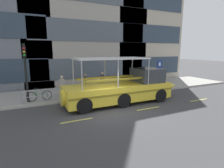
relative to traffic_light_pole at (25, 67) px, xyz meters
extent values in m
plane|color=#3D3D3F|center=(4.74, -3.70, -2.64)|extent=(120.00, 120.00, 0.00)
cube|color=#99968E|center=(4.74, 1.90, -2.55)|extent=(32.00, 4.80, 0.18)
cube|color=#B2ADA3|center=(4.74, -0.59, -2.55)|extent=(32.00, 0.18, 0.18)
cube|color=#DBD64C|center=(2.34, -4.38, -2.64)|extent=(1.80, 0.12, 0.01)
cube|color=#DBD64C|center=(7.14, -4.38, -2.64)|extent=(1.80, 0.12, 0.01)
cube|color=#DBD64C|center=(11.94, -4.38, -2.64)|extent=(1.80, 0.12, 0.01)
cube|color=#4C5660|center=(6.57, 4.67, -0.72)|extent=(12.56, 0.06, 2.12)
cube|color=#4C5660|center=(6.57, 4.67, 3.13)|extent=(12.56, 0.06, 2.12)
cube|color=#B2A893|center=(14.46, 10.46, 6.99)|extent=(9.36, 11.53, 19.27)
cube|color=#2D3D4C|center=(14.46, 4.67, -0.72)|extent=(8.61, 0.06, 2.12)
cube|color=#2D3D4C|center=(14.46, 4.67, 3.14)|extent=(8.61, 0.06, 2.12)
cube|color=#2D3D4C|center=(14.46, 4.67, 6.99)|extent=(8.61, 0.06, 2.12)
cylinder|color=#9EA0A8|center=(5.53, -0.25, -1.62)|extent=(11.99, 0.07, 0.07)
cylinder|color=#9EA0A8|center=(5.53, -0.25, -2.04)|extent=(11.99, 0.06, 0.06)
cylinder|color=#9EA0A8|center=(-0.47, -0.25, -2.04)|extent=(0.09, 0.09, 0.84)
cylinder|color=#9EA0A8|center=(1.24, -0.25, -2.04)|extent=(0.09, 0.09, 0.84)
cylinder|color=#9EA0A8|center=(2.96, -0.25, -2.04)|extent=(0.09, 0.09, 0.84)
cylinder|color=#9EA0A8|center=(4.67, -0.25, -2.04)|extent=(0.09, 0.09, 0.84)
cylinder|color=#9EA0A8|center=(6.38, -0.25, -2.04)|extent=(0.09, 0.09, 0.84)
cylinder|color=#9EA0A8|center=(8.10, -0.25, -2.04)|extent=(0.09, 0.09, 0.84)
cylinder|color=#9EA0A8|center=(9.81, -0.25, -2.04)|extent=(0.09, 0.09, 0.84)
cylinder|color=#9EA0A8|center=(11.52, -0.25, -2.04)|extent=(0.09, 0.09, 0.84)
cylinder|color=black|center=(0.00, 0.06, -0.43)|extent=(0.16, 0.16, 4.06)
cube|color=black|center=(0.00, -0.14, 1.05)|extent=(0.24, 0.20, 0.72)
sphere|color=red|center=(0.00, -0.25, 1.27)|extent=(0.14, 0.14, 0.14)
sphere|color=gold|center=(0.00, -0.25, 1.05)|extent=(0.14, 0.14, 0.14)
sphere|color=green|center=(0.00, -0.25, 0.83)|extent=(0.14, 0.14, 0.14)
cylinder|color=#4C4F54|center=(11.85, 0.31, -1.15)|extent=(0.08, 0.08, 2.63)
cube|color=navy|center=(11.85, 0.26, -0.18)|extent=(0.60, 0.04, 0.76)
cube|color=white|center=(11.85, 0.24, -0.18)|extent=(0.24, 0.01, 0.36)
torus|color=black|center=(1.26, 0.09, -2.11)|extent=(0.70, 0.04, 0.70)
torus|color=black|center=(0.22, 0.09, -2.11)|extent=(0.70, 0.04, 0.70)
cylinder|color=#268C3F|center=(0.74, 0.09, -1.95)|extent=(0.95, 0.04, 0.04)
cylinder|color=#268C3F|center=(0.56, 0.09, -1.81)|extent=(0.19, 0.04, 0.51)
cube|color=black|center=(0.52, 0.09, -1.53)|extent=(0.20, 0.08, 0.06)
cylinder|color=#A5A5AA|center=(1.22, 0.09, -1.61)|extent=(0.03, 0.46, 0.03)
cube|color=yellow|center=(5.94, -2.34, -1.81)|extent=(7.77, 2.46, 1.12)
cone|color=yellow|center=(10.70, -2.34, -1.81)|extent=(1.75, 1.07, 1.07)
cylinder|color=yellow|center=(2.06, -2.34, -1.81)|extent=(0.39, 1.07, 1.07)
cube|color=olive|center=(5.94, -3.60, -1.66)|extent=(7.77, 0.04, 0.12)
sphere|color=white|center=(11.14, -2.34, -1.76)|extent=(0.22, 0.22, 0.22)
cube|color=#33383D|center=(8.47, -2.34, -0.73)|extent=(1.94, 2.07, 1.03)
cube|color=silver|center=(5.36, -2.34, 0.60)|extent=(5.05, 2.26, 0.10)
cylinder|color=#B2B2B7|center=(7.77, -1.26, -0.34)|extent=(0.07, 0.07, 1.80)
cylinder|color=#B2B2B7|center=(7.77, -3.43, -0.34)|extent=(0.07, 0.07, 1.80)
cylinder|color=#B2B2B7|center=(5.36, -1.26, -0.34)|extent=(0.07, 0.07, 1.80)
cylinder|color=#B2B2B7|center=(5.36, -3.43, -0.34)|extent=(0.07, 0.07, 1.80)
cylinder|color=#B2B2B7|center=(2.96, -1.26, -0.34)|extent=(0.07, 0.07, 1.80)
cylinder|color=#B2B2B7|center=(2.96, -3.43, -0.34)|extent=(0.07, 0.07, 1.80)
cube|color=olive|center=(5.36, -1.75, -0.79)|extent=(4.64, 0.28, 0.12)
cube|color=olive|center=(5.36, -2.94, -0.79)|extent=(4.64, 0.28, 0.12)
cylinder|color=black|center=(8.86, -1.21, -2.14)|extent=(1.00, 0.28, 1.00)
cylinder|color=black|center=(8.86, -3.48, -2.14)|extent=(1.00, 0.28, 1.00)
cylinder|color=black|center=(5.75, -1.21, -2.14)|extent=(1.00, 0.28, 1.00)
cylinder|color=black|center=(5.75, -3.48, -2.14)|extent=(1.00, 0.28, 1.00)
cylinder|color=black|center=(3.03, -1.21, -2.14)|extent=(1.00, 0.28, 1.00)
cylinder|color=black|center=(3.03, -3.48, -2.14)|extent=(1.00, 0.28, 1.00)
cylinder|color=#1E2338|center=(8.82, 0.54, -2.07)|extent=(0.10, 0.10, 0.78)
cylinder|color=#1E2338|center=(8.77, 0.69, -2.07)|extent=(0.10, 0.10, 0.78)
cube|color=navy|center=(8.80, 0.61, -1.40)|extent=(0.26, 0.33, 0.55)
cylinder|color=navy|center=(8.86, 0.43, -1.43)|extent=(0.07, 0.07, 0.50)
cylinder|color=navy|center=(8.73, 0.80, -1.43)|extent=(0.07, 0.07, 0.50)
sphere|color=tan|center=(8.80, 0.61, -1.00)|extent=(0.22, 0.22, 0.22)
cylinder|color=black|center=(5.97, 0.88, -2.03)|extent=(0.11, 0.11, 0.87)
cylinder|color=black|center=(6.14, 0.94, -2.03)|extent=(0.11, 0.11, 0.87)
cube|color=#38383D|center=(6.05, 0.91, -1.29)|extent=(0.37, 0.29, 0.61)
cylinder|color=#38383D|center=(5.85, 0.84, -1.32)|extent=(0.08, 0.08, 0.55)
cylinder|color=#38383D|center=(6.26, 0.99, -1.32)|extent=(0.08, 0.08, 0.55)
sphere|color=tan|center=(6.05, 0.91, -0.84)|extent=(0.24, 0.24, 0.24)
cylinder|color=#47423D|center=(4.49, 0.84, -2.05)|extent=(0.10, 0.10, 0.82)
cylinder|color=#47423D|center=(4.52, 1.00, -2.05)|extent=(0.10, 0.10, 0.82)
cube|color=#38383D|center=(4.50, 0.92, -1.35)|extent=(0.23, 0.34, 0.58)
cylinder|color=#38383D|center=(4.47, 0.72, -1.38)|extent=(0.07, 0.07, 0.53)
cylinder|color=#38383D|center=(4.54, 1.12, -1.38)|extent=(0.07, 0.07, 0.53)
sphere|color=#936B4C|center=(4.50, 0.92, -0.92)|extent=(0.23, 0.23, 0.23)
cylinder|color=#1E2338|center=(2.55, 0.58, -2.04)|extent=(0.11, 0.11, 0.84)
cylinder|color=#1E2338|center=(2.39, 0.55, -2.04)|extent=(0.11, 0.11, 0.84)
cube|color=#B7B2A8|center=(2.47, 0.56, -1.33)|extent=(0.34, 0.24, 0.59)
cylinder|color=#B7B2A8|center=(2.68, 0.60, -1.36)|extent=(0.07, 0.07, 0.53)
cylinder|color=#B7B2A8|center=(2.27, 0.53, -1.36)|extent=(0.07, 0.07, 0.53)
sphere|color=beige|center=(2.47, 0.56, -0.90)|extent=(0.23, 0.23, 0.23)
camera|label=1|loc=(0.08, -13.53, 1.13)|focal=28.61mm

